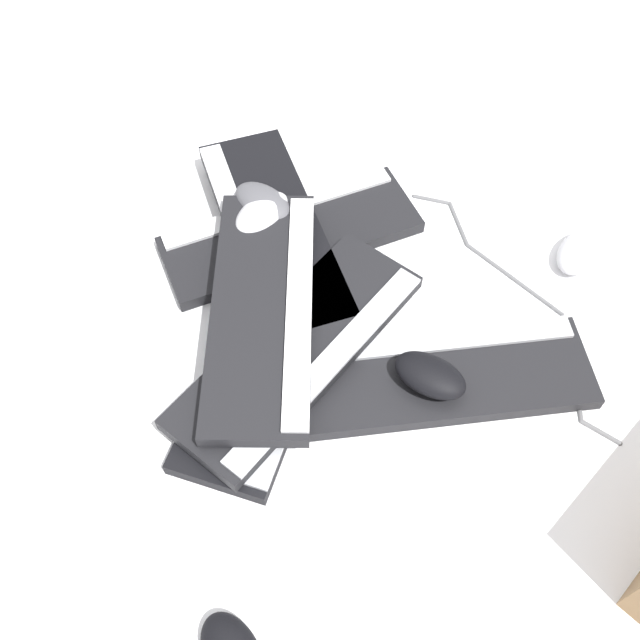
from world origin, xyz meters
TOP-DOWN VIEW (x-y plane):
  - ground_plane at (0.00, 0.00)m, footprint 3.20×3.20m
  - keyboard_0 at (0.20, 0.07)m, footprint 0.32×0.46m
  - keyboard_1 at (-0.05, 0.09)m, footprint 0.46×0.27m
  - keyboard_2 at (-0.07, -0.17)m, footprint 0.21×0.46m
  - keyboard_3 at (-0.05, 0.04)m, footprint 0.44×0.39m
  - keyboard_4 at (0.18, 0.10)m, footprint 0.46×0.29m
  - keyboard_5 at (-0.00, 0.10)m, footprint 0.44×0.16m
  - mouse_0 at (-0.10, -0.15)m, footprint 0.11×0.13m
  - mouse_1 at (0.17, -0.42)m, footprint 0.13×0.12m
  - mouse_2 at (0.21, 0.11)m, footprint 0.12×0.13m
  - mouse_3 at (0.18, 0.11)m, footprint 0.13×0.12m
  - cable_0 at (0.08, -0.31)m, footprint 0.49×0.28m

SIDE VIEW (x-z plane):
  - ground_plane at x=0.00m, z-range 0.00..0.00m
  - cable_0 at x=0.08m, z-range 0.00..0.01m
  - keyboard_0 at x=0.20m, z-range 0.00..0.03m
  - keyboard_1 at x=-0.05m, z-range 0.00..0.03m
  - keyboard_2 at x=-0.07m, z-range 0.00..0.03m
  - mouse_1 at x=0.17m, z-range 0.00..0.04m
  - keyboard_3 at x=-0.05m, z-range 0.03..0.06m
  - keyboard_4 at x=0.18m, z-range 0.03..0.06m
  - mouse_0 at x=-0.10m, z-range 0.03..0.07m
  - keyboard_5 at x=0.00m, z-range 0.06..0.09m
  - mouse_2 at x=0.21m, z-range 0.06..0.10m
  - mouse_3 at x=0.18m, z-range 0.06..0.10m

